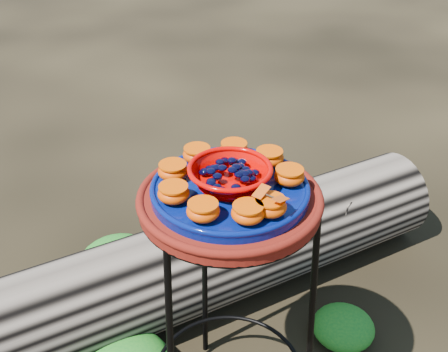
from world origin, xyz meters
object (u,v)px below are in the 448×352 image
object	(u,v)px
terracotta_saucer	(230,201)
red_bowl	(230,177)
plant_stand	(229,319)
cobalt_plate	(230,191)
driftwood_log	(207,261)

from	to	relation	value
terracotta_saucer	red_bowl	xyz separation A→B (m)	(0.00, 0.00, 0.06)
plant_stand	terracotta_saucer	xyz separation A→B (m)	(0.00, 0.00, 0.37)
terracotta_saucer	red_bowl	world-z (taller)	red_bowl
terracotta_saucer	red_bowl	size ratio (longest dim) A/B	2.33
plant_stand	cobalt_plate	world-z (taller)	cobalt_plate
plant_stand	red_bowl	distance (m)	0.43
red_bowl	terracotta_saucer	bearing A→B (deg)	0.00
cobalt_plate	red_bowl	size ratio (longest dim) A/B	2.00
cobalt_plate	red_bowl	world-z (taller)	red_bowl
plant_stand	red_bowl	world-z (taller)	red_bowl
plant_stand	red_bowl	xyz separation A→B (m)	(0.00, 0.00, 0.43)
driftwood_log	plant_stand	bearing A→B (deg)	-100.32
plant_stand	driftwood_log	world-z (taller)	plant_stand
terracotta_saucer	driftwood_log	bearing A→B (deg)	79.68
driftwood_log	red_bowl	bearing A→B (deg)	-100.32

